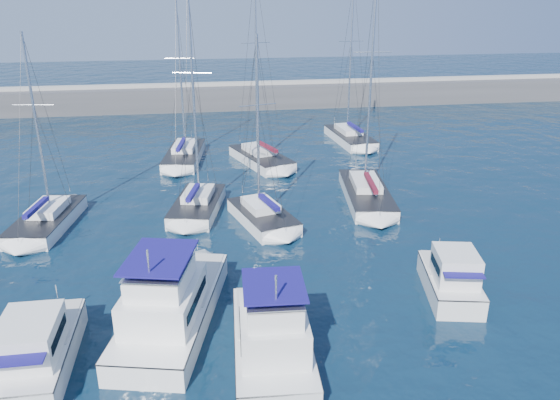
{
  "coord_description": "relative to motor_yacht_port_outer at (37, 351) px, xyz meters",
  "views": [
    {
      "loc": [
        -4.75,
        -23.89,
        15.24
      ],
      "look_at": [
        0.08,
        7.52,
        3.0
      ],
      "focal_mm": 35.0,
      "sensor_mm": 36.0,
      "label": 1
    }
  ],
  "objects": [
    {
      "name": "sailboat_mid_d",
      "position": [
        19.91,
        17.57,
        -0.4
      ],
      "size": [
        4.4,
        9.87,
        17.83
      ],
      "rotation": [
        0.0,
        0.0,
        -0.13
      ],
      "color": "silver",
      "rests_on": "ground"
    },
    {
      "name": "sailboat_back_c",
      "position": [
        23.33,
        34.62,
        -0.4
      ],
      "size": [
        3.75,
        8.99,
        16.69
      ],
      "rotation": [
        0.0,
        0.0,
        0.08
      ],
      "color": "white",
      "rests_on": "ground"
    },
    {
      "name": "breakwater",
      "position": [
        12.0,
        55.27,
        0.11
      ],
      "size": [
        160.0,
        6.0,
        4.45
      ],
      "color": "#424244",
      "rests_on": "ground"
    },
    {
      "name": "motor_yacht_stbd_inner",
      "position": [
        9.95,
        -0.94,
        0.19
      ],
      "size": [
        3.78,
        8.1,
        4.69
      ],
      "rotation": [
        0.0,
        0.0,
        -0.06
      ],
      "color": "silver",
      "rests_on": "ground"
    },
    {
      "name": "motor_yacht_port_outer",
      "position": [
        0.0,
        0.0,
        0.0
      ],
      "size": [
        2.76,
        6.71,
        3.2
      ],
      "rotation": [
        0.0,
        0.0,
        -0.0
      ],
      "color": "silver",
      "rests_on": "ground"
    },
    {
      "name": "motor_yacht_port_inner",
      "position": [
        5.47,
        2.38,
        0.19
      ],
      "size": [
        5.88,
        10.66,
        4.69
      ],
      "rotation": [
        0.0,
        0.0,
        -0.23
      ],
      "color": "white",
      "rests_on": "ground"
    },
    {
      "name": "ground",
      "position": [
        12.0,
        3.27,
        -0.94
      ],
      "size": [
        220.0,
        220.0,
        0.0
      ],
      "primitive_type": "plane",
      "color": "black",
      "rests_on": "ground"
    },
    {
      "name": "sailboat_mid_c",
      "position": [
        11.39,
        14.25,
        -0.42
      ],
      "size": [
        4.65,
        7.1,
        13.06
      ],
      "rotation": [
        0.0,
        0.0,
        0.28
      ],
      "color": "white",
      "rests_on": "ground"
    },
    {
      "name": "motor_yacht_stbd_outer",
      "position": [
        20.06,
        3.06,
        0.0
      ],
      "size": [
        3.52,
        5.77,
        3.2
      ],
      "rotation": [
        0.0,
        0.0,
        -0.21
      ],
      "color": "silver",
      "rests_on": "ground"
    },
    {
      "name": "sailboat_back_b",
      "position": [
        12.97,
        28.29,
        -0.39
      ],
      "size": [
        5.64,
        8.71,
        17.57
      ],
      "rotation": [
        0.0,
        0.0,
        0.33
      ],
      "color": "silver",
      "rests_on": "ground"
    },
    {
      "name": "sailboat_mid_b",
      "position": [
        6.93,
        17.05,
        -0.39
      ],
      "size": [
        4.52,
        7.65,
        16.01
      ],
      "rotation": [
        0.0,
        0.0,
        -0.22
      ],
      "color": "silver",
      "rests_on": "ground"
    },
    {
      "name": "sailboat_back_a",
      "position": [
        5.83,
        30.48,
        -0.43
      ],
      "size": [
        4.23,
        9.37,
        15.1
      ],
      "rotation": [
        0.0,
        0.0,
        -0.13
      ],
      "color": "white",
      "rests_on": "ground"
    },
    {
      "name": "sailboat_mid_a",
      "position": [
        -3.33,
        15.85,
        -0.43
      ],
      "size": [
        4.17,
        7.99,
        13.24
      ],
      "rotation": [
        0.0,
        0.0,
        -0.15
      ],
      "color": "white",
      "rests_on": "ground"
    }
  ]
}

